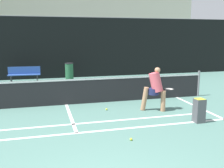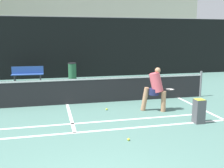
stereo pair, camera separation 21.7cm
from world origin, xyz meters
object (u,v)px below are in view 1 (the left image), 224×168
object	(u,v)px
trash_bin	(69,72)
courtside_bench	(24,74)
player_practicing	(155,88)
parked_car	(90,61)
ball_hopper	(199,110)

from	to	relation	value
trash_bin	courtside_bench	bearing A→B (deg)	-175.87
player_practicing	courtside_bench	distance (m)	8.17
courtside_bench	parked_car	xyz separation A→B (m)	(4.50, 4.94, 0.11)
ball_hopper	parked_car	xyz separation A→B (m)	(-0.86, 13.13, 0.21)
ball_hopper	parked_car	bearing A→B (deg)	93.74
parked_car	player_practicing	bearing A→B (deg)	-89.55
ball_hopper	courtside_bench	size ratio (longest dim) A/B	0.42
courtside_bench	parked_car	size ratio (longest dim) A/B	0.39
trash_bin	ball_hopper	bearing A→B (deg)	-70.68
ball_hopper	trash_bin	distance (m)	8.86
trash_bin	parked_car	size ratio (longest dim) A/B	0.22
courtside_bench	player_practicing	bearing A→B (deg)	-52.94
ball_hopper	parked_car	size ratio (longest dim) A/B	0.16
player_practicing	courtside_bench	size ratio (longest dim) A/B	0.88
courtside_bench	trash_bin	distance (m)	2.43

